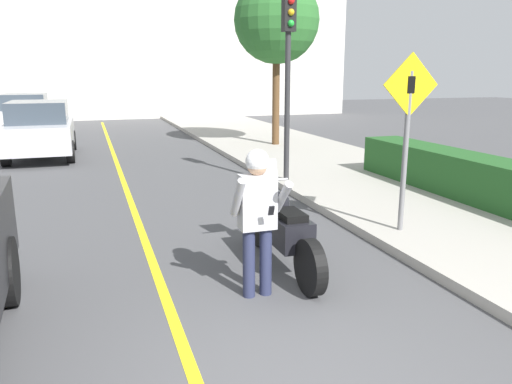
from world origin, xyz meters
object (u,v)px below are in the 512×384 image
object	(u,v)px
crossing_sign	(407,126)
street_tree	(277,21)
traffic_light	(288,54)
parked_car_silver	(40,129)
motorcycle	(282,229)
parked_car_white	(26,114)
person_biker	(258,209)

from	to	relation	value
crossing_sign	street_tree	size ratio (longest dim) A/B	0.49
traffic_light	street_tree	size ratio (longest dim) A/B	0.74
parked_car_silver	crossing_sign	bearing A→B (deg)	-59.73
motorcycle	parked_car_white	world-z (taller)	parked_car_white
person_biker	traffic_light	size ratio (longest dim) A/B	0.43
street_tree	parked_car_silver	world-z (taller)	street_tree
motorcycle	traffic_light	size ratio (longest dim) A/B	0.61
crossing_sign	traffic_light	xyz separation A→B (m)	(-0.27, 4.00, 1.15)
motorcycle	parked_car_silver	size ratio (longest dim) A/B	0.58
parked_car_white	person_biker	bearing A→B (deg)	-76.80
street_tree	motorcycle	bearing A→B (deg)	-110.30
parked_car_silver	parked_car_white	xyz separation A→B (m)	(-0.98, 6.11, 0.00)
person_biker	street_tree	distance (m)	11.92
traffic_light	street_tree	distance (m)	5.90
traffic_light	person_biker	bearing A→B (deg)	-115.23
street_tree	parked_car_white	world-z (taller)	street_tree
motorcycle	parked_car_silver	xyz separation A→B (m)	(-3.64, 10.41, 0.34)
crossing_sign	parked_car_white	distance (m)	17.43
street_tree	parked_car_silver	bearing A→B (deg)	176.56
street_tree	parked_car_silver	distance (m)	8.03
crossing_sign	parked_car_silver	distance (m)	11.52
parked_car_silver	parked_car_white	bearing A→B (deg)	99.13
person_biker	parked_car_silver	distance (m)	11.55
motorcycle	parked_car_white	bearing A→B (deg)	105.64
motorcycle	person_biker	size ratio (longest dim) A/B	1.43
person_biker	crossing_sign	size ratio (longest dim) A/B	0.64
person_biker	street_tree	bearing A→B (deg)	68.26
person_biker	crossing_sign	distance (m)	3.06
motorcycle	crossing_sign	bearing A→B (deg)	12.83
motorcycle	parked_car_silver	bearing A→B (deg)	109.29
parked_car_white	parked_car_silver	bearing A→B (deg)	-80.87
motorcycle	street_tree	bearing A→B (deg)	69.70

